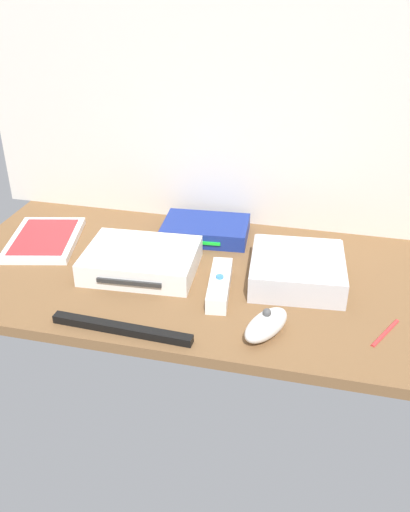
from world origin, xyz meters
TOP-DOWN VIEW (x-y plane):
  - ground_plane at (0.00, 0.00)cm, footprint 100.00×48.00cm
  - back_wall at (0.00, 24.60)cm, footprint 110.00×1.20cm
  - game_console at (-12.24, -1.41)cm, footprint 21.95×17.49cm
  - mini_computer at (17.20, 1.40)cm, footprint 18.45×18.45cm
  - game_case at (-36.00, 4.64)cm, footprint 17.54×21.58cm
  - network_router at (-3.53, 15.34)cm, footprint 18.86×13.35cm
  - remote_wand at (4.00, -5.39)cm, footprint 5.38×15.13cm
  - remote_nunchuk at (13.95, -16.16)cm, footprint 8.44×10.91cm
  - sensor_bar at (-8.89, -20.87)cm, footprint 24.06×2.85cm
  - stylus_pen at (32.75, -11.20)cm, footprint 4.79×8.30cm

SIDE VIEW (x-z plane):
  - ground_plane at x=0.00cm, z-range -2.00..0.00cm
  - stylus_pen at x=32.75cm, z-range 0.00..0.70cm
  - sensor_bar at x=-8.89cm, z-range 0.00..1.40cm
  - game_case at x=-36.00cm, z-range -0.02..1.54cm
  - remote_wand at x=4.00cm, z-range -0.19..3.21cm
  - network_router at x=-3.53cm, z-range 0.00..3.40cm
  - remote_nunchuk at x=13.95cm, z-range -0.51..4.59cm
  - game_console at x=-12.24cm, z-range 0.00..4.40cm
  - mini_computer at x=17.20cm, z-range -0.01..5.29cm
  - back_wall at x=0.00cm, z-range 0.00..64.00cm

